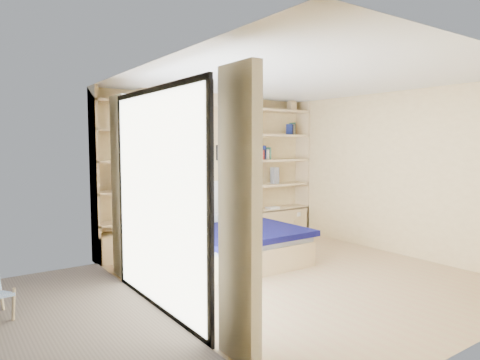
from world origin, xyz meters
TOP-DOWN VIEW (x-y plane):
  - ground at (0.00, 0.00)m, footprint 4.50×4.50m
  - room_shell at (-0.39, 1.52)m, footprint 4.50×4.50m
  - bed at (-0.30, 1.20)m, footprint 1.66×2.07m
  - photo_gallery at (-0.45, 2.22)m, footprint 1.48×0.02m
  - reading_lamps at (-0.30, 2.00)m, footprint 1.92×0.12m
  - shelf_decor at (1.02, 2.07)m, footprint 3.51×0.23m

SIDE VIEW (x-z plane):
  - ground at x=0.00m, z-range 0.00..0.00m
  - bed at x=-0.30m, z-range -0.27..0.80m
  - room_shell at x=-0.39m, z-range -1.17..3.33m
  - reading_lamps at x=-0.30m, z-range 1.03..1.17m
  - photo_gallery at x=-0.45m, z-range 1.19..2.01m
  - shelf_decor at x=1.02m, z-range 0.65..2.68m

